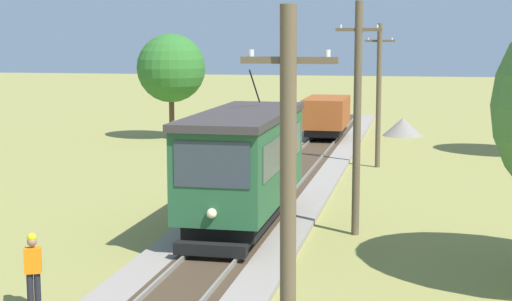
{
  "coord_description": "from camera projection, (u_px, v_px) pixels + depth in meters",
  "views": [
    {
      "loc": [
        5.33,
        -1.99,
        6.08
      ],
      "look_at": [
        -0.4,
        25.73,
        2.06
      ],
      "focal_mm": 55.14,
      "sensor_mm": 36.0,
      "label": 1
    }
  ],
  "objects": [
    {
      "name": "red_tram",
      "position": [
        244.0,
        163.0,
        24.84
      ],
      "size": [
        2.6,
        8.54,
        4.79
      ],
      "color": "#235633",
      "rests_on": "rail_right"
    },
    {
      "name": "freight_car",
      "position": [
        326.0,
        115.0,
        46.87
      ],
      "size": [
        2.4,
        5.2,
        2.31
      ],
      "color": "#93471E",
      "rests_on": "rail_right"
    },
    {
      "name": "utility_pole_near_tram",
      "position": [
        288.0,
        225.0,
        11.51
      ],
      "size": [
        1.4,
        0.42,
        6.57
      ],
      "color": "brown",
      "rests_on": "ground"
    },
    {
      "name": "utility_pole_mid",
      "position": [
        357.0,
        117.0,
        24.12
      ],
      "size": [
        1.4,
        0.25,
        7.23
      ],
      "color": "brown",
      "rests_on": "ground"
    },
    {
      "name": "utility_pole_far",
      "position": [
        379.0,
        94.0,
        36.95
      ],
      "size": [
        1.4,
        0.58,
        6.82
      ],
      "color": "brown",
      "rests_on": "ground"
    },
    {
      "name": "gravel_pile",
      "position": [
        403.0,
        127.0,
        49.71
      ],
      "size": [
        2.54,
        2.54,
        1.14
      ],
      "primitive_type": "cone",
      "color": "gray",
      "rests_on": "ground"
    },
    {
      "name": "track_worker",
      "position": [
        33.0,
        267.0,
        17.67
      ],
      "size": [
        0.45,
        0.38,
        1.78
      ],
      "rotation": [
        0.0,
        0.0,
        -1.14
      ],
      "color": "black",
      "rests_on": "ground"
    },
    {
      "name": "tree_left_far",
      "position": [
        171.0,
        68.0,
        47.51
      ],
      "size": [
        4.16,
        4.16,
        6.42
      ],
      "color": "#4C3823",
      "rests_on": "ground"
    }
  ]
}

